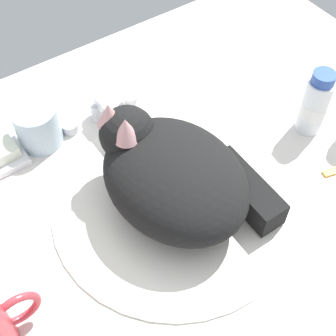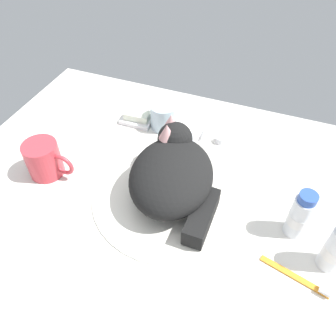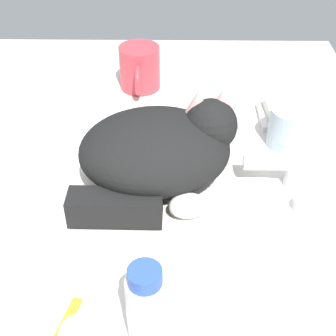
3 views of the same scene
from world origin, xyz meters
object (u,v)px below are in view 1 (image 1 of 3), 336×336
cat (172,173)px  toothpaste_bottle (315,105)px  faucet (104,111)px  rinse_cup (38,126)px

cat → toothpaste_bottle: bearing=-2.1°
faucet → rinse_cup: bearing=169.6°
rinse_cup → toothpaste_bottle: toothpaste_bottle is taller
toothpaste_bottle → cat: bearing=177.9°
cat → toothpaste_bottle: (27.64, -1.00, -1.14)cm
cat → toothpaste_bottle: cat is taller
faucet → cat: (0.17, -20.01, 4.24)cm
toothpaste_bottle → rinse_cup: bearing=149.3°
faucet → cat: cat is taller
faucet → rinse_cup: rinse_cup is taller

